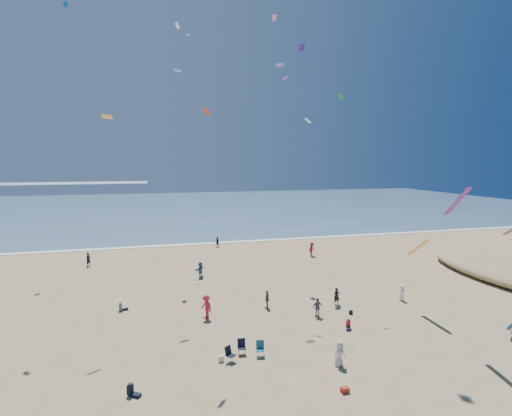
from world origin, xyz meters
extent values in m
cube|color=#476B84|center=(0.00, 95.00, 0.03)|extent=(220.00, 100.00, 0.06)
cube|color=white|center=(0.00, 45.00, 0.04)|extent=(220.00, 1.20, 0.08)
cube|color=#7A8EA8|center=(-60.00, 170.00, 1.60)|extent=(110.00, 20.00, 3.20)
imported|color=slate|center=(8.78, 13.70, 0.80)|extent=(0.96, 0.44, 1.60)
imported|color=black|center=(-11.68, 35.51, 0.86)|extent=(0.71, 0.74, 1.71)
imported|color=white|center=(17.79, 15.24, 0.73)|extent=(0.64, 0.81, 1.46)
imported|color=black|center=(11.57, 15.86, 0.75)|extent=(0.57, 0.39, 1.51)
imported|color=#AB1819|center=(16.60, 33.38, 0.92)|extent=(1.37, 1.25, 1.84)
imported|color=black|center=(5.19, 42.16, 0.75)|extent=(0.81, 0.68, 1.51)
imported|color=#C31B3F|center=(-0.09, 15.82, 0.96)|extent=(1.20, 1.42, 1.91)
imported|color=#355B92|center=(0.85, 27.32, 0.87)|extent=(1.39, 1.58, 1.74)
imported|color=silver|center=(6.87, 6.04, 0.79)|extent=(0.86, 0.65, 1.59)
imported|color=slate|center=(5.31, 16.61, 0.80)|extent=(0.76, 1.01, 1.59)
cube|color=white|center=(-0.19, 8.47, 0.20)|extent=(0.35, 0.20, 0.40)
cube|color=black|center=(2.83, 9.93, 0.19)|extent=(0.30, 0.22, 0.38)
cube|color=#A72F17|center=(5.84, 3.31, 0.15)|extent=(0.45, 0.30, 0.30)
cube|color=black|center=(11.67, 13.44, 0.17)|extent=(0.28, 0.18, 0.34)
cube|color=blue|center=(-1.42, 23.16, 21.01)|extent=(0.77, 0.63, 0.27)
cube|color=white|center=(11.88, 23.94, 16.91)|extent=(0.57, 0.59, 0.50)
cube|color=#69289A|center=(8.07, 21.85, 21.80)|extent=(0.83, 0.67, 0.41)
cube|color=#E93E0B|center=(-0.31, 12.63, 16.16)|extent=(0.70, 0.82, 0.53)
cube|color=yellow|center=(-14.29, 35.13, 17.69)|extent=(0.43, 0.55, 0.46)
cube|color=green|center=(13.65, 20.17, 18.85)|extent=(0.54, 0.48, 0.50)
cube|color=orange|center=(-7.26, 17.77, 16.14)|extent=(0.88, 0.73, 0.37)
cube|color=green|center=(1.42, 40.63, 29.50)|extent=(0.56, 0.53, 0.28)
cube|color=white|center=(-0.42, 35.40, 28.87)|extent=(0.60, 0.66, 0.66)
cube|color=blue|center=(-10.82, 24.03, 26.25)|extent=(0.51, 0.50, 0.45)
cube|color=#5625A2|center=(9.85, 20.76, 23.24)|extent=(0.55, 0.57, 0.67)
cube|color=pink|center=(11.26, 33.78, 30.28)|extent=(0.49, 0.46, 0.58)
cube|color=#802090|center=(9.61, 24.62, 21.19)|extent=(0.59, 0.90, 0.38)
cube|color=#65228A|center=(15.83, 6.97, 10.00)|extent=(0.35, 3.14, 2.21)
cube|color=orange|center=(17.33, 12.73, 5.49)|extent=(0.35, 2.64, 1.87)
camera|label=1|loc=(-4.30, -15.44, 12.77)|focal=28.00mm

